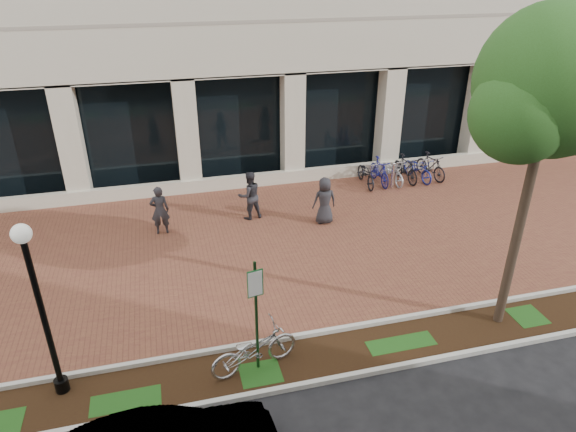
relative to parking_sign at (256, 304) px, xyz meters
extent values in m
plane|color=black|center=(1.46, 5.21, -1.70)|extent=(120.00, 120.00, 0.00)
cube|color=brown|center=(1.46, 5.21, -1.69)|extent=(40.00, 9.00, 0.01)
cube|color=black|center=(1.46, -0.04, -1.69)|extent=(40.00, 1.50, 0.01)
cube|color=beige|center=(1.46, 0.71, -1.64)|extent=(40.00, 0.12, 0.12)
cube|color=beige|center=(1.46, -0.79, -1.64)|extent=(40.00, 0.12, 0.12)
cube|color=black|center=(1.46, 10.81, 0.40)|extent=(40.00, 0.15, 4.20)
cube|color=beige|center=(1.46, 9.71, -1.45)|extent=(40.00, 0.25, 0.50)
cube|color=beige|center=(1.46, 10.11, 0.40)|extent=(0.80, 0.80, 4.20)
cube|color=#133517|center=(0.00, 0.01, -0.35)|extent=(0.05, 0.05, 2.70)
cube|color=#175F2A|center=(0.00, -0.02, 0.52)|extent=(0.34, 0.02, 0.62)
cube|color=white|center=(0.00, -0.03, 0.52)|extent=(0.30, 0.01, 0.56)
cylinder|color=black|center=(-4.02, 0.37, -1.55)|extent=(0.28, 0.28, 0.30)
cylinder|color=black|center=(-4.02, 0.37, 0.07)|extent=(0.12, 0.12, 3.54)
sphere|color=silver|center=(-4.02, 0.37, 1.99)|extent=(0.36, 0.36, 0.36)
cylinder|color=#4A392A|center=(6.02, 0.13, 0.45)|extent=(0.22, 0.22, 4.30)
sphere|color=#244B17|center=(6.02, 0.13, 4.11)|extent=(3.03, 3.03, 3.03)
sphere|color=#244B17|center=(6.85, 0.44, 3.66)|extent=(2.12, 2.12, 2.12)
sphere|color=#244B17|center=(5.26, -0.09, 3.59)|extent=(1.97, 1.97, 1.97)
imported|color=#AFB0B4|center=(-0.07, 0.02, -1.17)|extent=(2.10, 1.16, 1.04)
imported|color=#29292E|center=(-1.78, 6.74, -0.88)|extent=(0.59, 0.39, 1.62)
imported|color=#2A2A2F|center=(1.17, 7.08, -0.86)|extent=(0.93, 0.79, 1.68)
imported|color=#25252A|center=(3.49, 6.14, -0.90)|extent=(0.78, 0.51, 1.60)
cylinder|color=silver|center=(6.92, 8.22, -1.23)|extent=(0.11, 0.11, 0.94)
sphere|color=silver|center=(6.92, 8.22, -0.71)|extent=(0.12, 0.12, 0.12)
imported|color=black|center=(6.05, 8.73, -1.23)|extent=(0.71, 1.80, 0.93)
imported|color=navy|center=(6.60, 8.73, -1.18)|extent=(0.49, 1.72, 1.03)
imported|color=silver|center=(7.15, 8.73, -1.23)|extent=(0.71, 1.81, 0.93)
imported|color=black|center=(7.70, 8.73, -1.18)|extent=(0.67, 1.76, 1.03)
imported|color=navy|center=(8.25, 8.73, -1.23)|extent=(0.89, 1.85, 0.93)
imported|color=black|center=(8.80, 8.73, -1.18)|extent=(0.84, 1.79, 1.03)
cylinder|color=silver|center=(7.42, 8.73, -1.30)|extent=(0.04, 0.04, 0.80)
camera|label=1|loc=(-1.49, -8.32, 6.28)|focal=32.00mm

